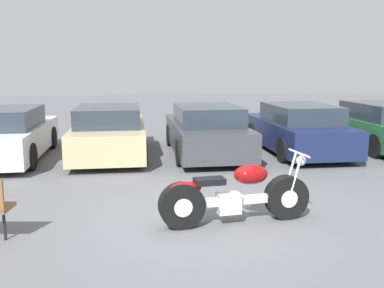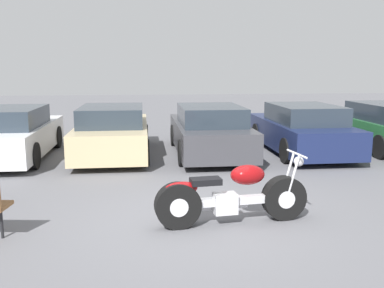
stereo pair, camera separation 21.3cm
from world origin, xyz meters
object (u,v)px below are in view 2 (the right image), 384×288
Objects in this scene: motorcycle at (231,196)px; parked_car_champagne at (113,132)px; parked_car_white at (12,134)px; parked_car_dark_grey at (209,131)px; parked_car_navy at (301,130)px.

motorcycle is 5.66m from parked_car_champagne.
parked_car_white is 2.52m from parked_car_champagne.
parked_car_dark_grey and parked_car_navy have the same top height.
motorcycle is at bearing -120.24° from parked_car_navy.
motorcycle is at bearing -68.64° from parked_car_champagne.
motorcycle is at bearing -48.40° from parked_car_white.
parked_car_white and parked_car_navy have the same top height.
parked_car_navy is (2.98, 5.11, 0.20)m from motorcycle.
motorcycle is 6.90m from parked_car_white.
parked_car_white is at bearing 179.38° from parked_car_dark_grey.
parked_car_navy is at bearing 0.15° from parked_car_dark_grey.
parked_car_white is 7.56m from parked_car_navy.
parked_car_navy is (5.04, -0.16, 0.00)m from parked_car_champagne.
motorcycle is 0.53× the size of parked_car_navy.
parked_car_champagne is at bearing 111.36° from motorcycle.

